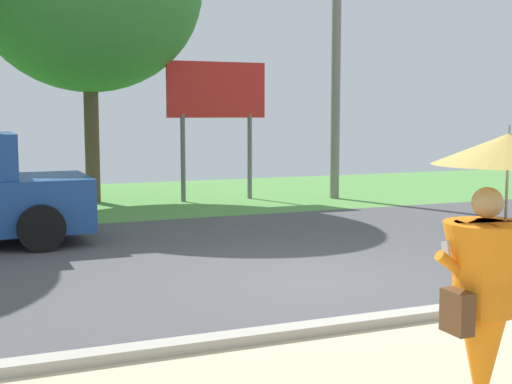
{
  "coord_description": "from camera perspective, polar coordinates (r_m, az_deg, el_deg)",
  "views": [
    {
      "loc": [
        -4.24,
        -8.16,
        2.21
      ],
      "look_at": [
        -0.44,
        1.0,
        1.1
      ],
      "focal_mm": 49.44,
      "sensor_mm": 36.0,
      "label": 1
    }
  ],
  "objects": [
    {
      "name": "utility_pole",
      "position": [
        18.51,
        6.51,
        12.09
      ],
      "size": [
        1.8,
        0.24,
        7.76
      ],
      "color": "gray",
      "rests_on": "ground_plane"
    },
    {
      "name": "monk_pedestrian",
      "position": [
        5.27,
        18.4,
        -5.79
      ],
      "size": [
        1.11,
        1.06,
        2.13
      ],
      "rotation": [
        0.0,
        0.0,
        0.19
      ],
      "color": "orange",
      "rests_on": "ground_plane"
    },
    {
      "name": "roadside_billboard",
      "position": [
        17.96,
        -3.21,
        7.45
      ],
      "size": [
        2.6,
        0.12,
        3.5
      ],
      "color": "slate",
      "rests_on": "ground_plane"
    },
    {
      "name": "ground_plane",
      "position": [
        12.1,
        -1.61,
        -4.37
      ],
      "size": [
        40.0,
        22.0,
        0.2
      ],
      "color": "#4C4C4F"
    }
  ]
}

